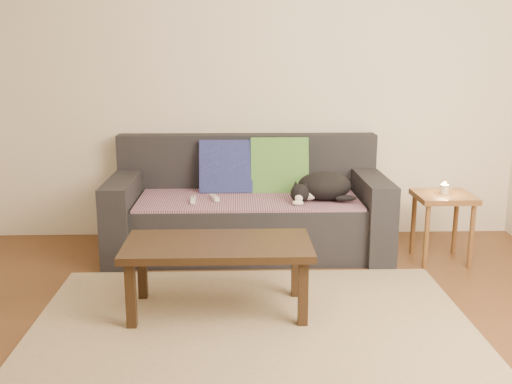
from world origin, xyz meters
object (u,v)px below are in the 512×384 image
(cat, at_px, (322,187))
(sofa, at_px, (248,211))
(wii_remote_a, at_px, (193,200))
(coffee_table, at_px, (218,251))
(side_table, at_px, (443,206))
(wii_remote_b, at_px, (215,198))

(cat, bearing_deg, sofa, 169.36)
(cat, bearing_deg, wii_remote_a, -170.80)
(sofa, relative_size, coffee_table, 1.92)
(sofa, relative_size, cat, 4.23)
(cat, height_order, side_table, cat)
(wii_remote_a, bearing_deg, side_table, -95.18)
(side_table, xyz_separation_m, coffee_table, (-1.63, -0.87, -0.04))
(side_table, bearing_deg, cat, 171.85)
(sofa, xyz_separation_m, side_table, (1.43, -0.30, 0.11))
(sofa, distance_m, wii_remote_b, 0.33)
(sofa, bearing_deg, cat, -17.99)
(wii_remote_b, height_order, coffee_table, wii_remote_b)
(wii_remote_b, bearing_deg, cat, -108.01)
(cat, distance_m, wii_remote_a, 0.96)
(coffee_table, bearing_deg, wii_remote_a, 102.31)
(wii_remote_b, relative_size, side_table, 0.29)
(cat, height_order, wii_remote_b, cat)
(wii_remote_b, bearing_deg, wii_remote_a, 95.18)
(sofa, height_order, side_table, sofa)
(wii_remote_b, height_order, side_table, side_table)
(sofa, height_order, cat, sofa)
(side_table, bearing_deg, wii_remote_b, 174.73)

